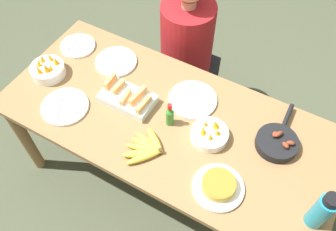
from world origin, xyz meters
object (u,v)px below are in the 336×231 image
Objects in this scene: water_bottle at (322,211)px; person_figure at (186,58)px; banana_bunch at (147,148)px; empty_plate_near_front at (65,107)px; frittata_plate_center at (218,186)px; fruit_bowl_citrus at (48,69)px; skillet at (277,142)px; melon_tray at (128,98)px; fruit_bowl_mango at (209,134)px; empty_plate_far_right at (193,100)px; empty_plate_mid_edge at (78,46)px; empty_plate_far_left at (116,62)px; hot_sauce_bottle at (170,115)px.

person_figure is at bearing 141.83° from water_bottle.
empty_plate_near_front is at bearing 179.01° from banana_bunch.
frittata_plate_center is 1.26× the size of fruit_bowl_citrus.
water_bottle reaches higher than skillet.
fruit_bowl_mango reaches higher than melon_tray.
empty_plate_far_right is at bearing 81.62° from banana_bunch.
fruit_bowl_mango is (1.00, -0.20, 0.02)m from empty_plate_mid_edge.
melon_tray reaches higher than banana_bunch.
fruit_bowl_citrus is (-0.82, -0.23, 0.03)m from empty_plate_far_right.
empty_plate_far_right is at bearing 136.37° from fruit_bowl_mango.
frittata_plate_center reaches higher than empty_plate_far_left.
fruit_bowl_citrus is at bearing -164.01° from empty_plate_far_right.
empty_plate_far_right is 0.23× the size of person_figure.
fruit_bowl_citrus reaches higher than melon_tray.
person_figure is at bearing 104.69° from banana_bunch.
melon_tray is 0.31m from empty_plate_far_left.
person_figure reaches higher than empty_plate_mid_edge.
person_figure is at bearing 53.98° from skillet.
melon_tray is 1.14× the size of empty_plate_near_front.
empty_plate_far_left is (-0.22, 0.21, -0.02)m from melon_tray.
fruit_bowl_mango is (0.49, 0.01, -0.00)m from melon_tray.
empty_plate_far_right is (-0.50, 0.05, -0.02)m from skillet.
melon_tray is 0.25× the size of person_figure.
banana_bunch is 1.05× the size of water_bottle.
frittata_plate_center is at bearing 154.88° from skillet.
hot_sauce_bottle reaches higher than fruit_bowl_mango.
fruit_bowl_citrus is 1.59m from water_bottle.
person_figure is (-0.47, 0.67, -0.28)m from fruit_bowl_mango.
fruit_bowl_mango is 0.78× the size of water_bottle.
fruit_bowl_mango reaches higher than skillet.
water_bottle reaches higher than empty_plate_near_front.
frittata_plate_center is at bearing -19.19° from melon_tray.
fruit_bowl_mango is 1.24× the size of hot_sauce_bottle.
empty_plate_mid_edge is at bearing -179.20° from empty_plate_far_left.
melon_tray reaches higher than empty_plate_far_left.
hot_sauce_bottle reaches higher than banana_bunch.
empty_plate_near_front is (-0.52, 0.01, -0.01)m from banana_bunch.
person_figure is (0.02, 0.67, -0.28)m from melon_tray.
water_bottle is at bearing -13.06° from empty_plate_mid_edge.
empty_plate_far_left is at bearing 0.80° from empty_plate_mid_edge.
empty_plate_near_front is 1.20× the size of empty_plate_mid_edge.
empty_plate_far_left is 0.39m from fruit_bowl_citrus.
empty_plate_near_front is at bearing -178.12° from water_bottle.
frittata_plate_center is 1.17m from fruit_bowl_citrus.
fruit_bowl_mango is at bearing 4.23° from hot_sauce_bottle.
fruit_bowl_mango is at bearing -11.53° from empty_plate_mid_edge.
person_figure is (0.52, 0.46, -0.26)m from empty_plate_mid_edge.
empty_plate_far_left is 1.15× the size of empty_plate_mid_edge.
empty_plate_mid_edge is at bearing 85.20° from skillet.
hot_sauce_bottle is 0.13× the size of person_figure.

